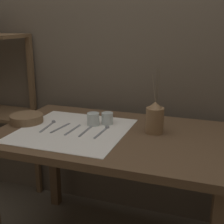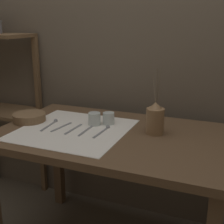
% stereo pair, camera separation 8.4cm
% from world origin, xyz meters
% --- Properties ---
extents(stone_wall_back, '(7.00, 0.06, 2.40)m').
position_xyz_m(stone_wall_back, '(0.00, 0.51, 1.20)').
color(stone_wall_back, brown).
rests_on(stone_wall_back, ground_plane).
extents(wooden_table, '(1.29, 0.81, 0.78)m').
position_xyz_m(wooden_table, '(0.00, 0.00, 0.68)').
color(wooden_table, brown).
rests_on(wooden_table, ground_plane).
extents(wooden_shelf_unit, '(0.55, 0.32, 1.28)m').
position_xyz_m(wooden_shelf_unit, '(-1.06, 0.34, 0.89)').
color(wooden_shelf_unit, brown).
rests_on(wooden_shelf_unit, ground_plane).
extents(linen_cloth, '(0.59, 0.60, 0.00)m').
position_xyz_m(linen_cloth, '(-0.22, -0.04, 0.78)').
color(linen_cloth, white).
rests_on(linen_cloth, wooden_table).
extents(pitcher_with_flowers, '(0.10, 0.10, 0.36)m').
position_xyz_m(pitcher_with_flowers, '(0.22, 0.08, 0.86)').
color(pitcher_with_flowers, olive).
rests_on(pitcher_with_flowers, wooden_table).
extents(wooden_bowl, '(0.20, 0.20, 0.05)m').
position_xyz_m(wooden_bowl, '(-0.55, -0.01, 0.80)').
color(wooden_bowl, brown).
rests_on(wooden_bowl, wooden_table).
extents(glass_tumbler_near, '(0.07, 0.07, 0.07)m').
position_xyz_m(glass_tumbler_near, '(-0.15, 0.08, 0.82)').
color(glass_tumbler_near, silver).
rests_on(glass_tumbler_near, wooden_table).
extents(glass_tumbler_far, '(0.07, 0.07, 0.07)m').
position_xyz_m(glass_tumbler_far, '(-0.08, 0.13, 0.82)').
color(glass_tumbler_far, silver).
rests_on(glass_tumbler_far, wooden_table).
extents(spoon_outer, '(0.03, 0.19, 0.02)m').
position_xyz_m(spoon_outer, '(-0.39, 0.01, 0.79)').
color(spoon_outer, gray).
rests_on(spoon_outer, wooden_table).
extents(fork_outer, '(0.04, 0.18, 0.00)m').
position_xyz_m(fork_outer, '(-0.31, -0.03, 0.78)').
color(fork_outer, gray).
rests_on(fork_outer, wooden_table).
extents(knife_center, '(0.02, 0.18, 0.00)m').
position_xyz_m(knife_center, '(-0.22, -0.04, 0.78)').
color(knife_center, gray).
rests_on(knife_center, wooden_table).
extents(fork_inner, '(0.01, 0.18, 0.00)m').
position_xyz_m(fork_inner, '(-0.15, -0.03, 0.78)').
color(fork_inner, gray).
rests_on(fork_inner, wooden_table).
extents(spoon_inner, '(0.02, 0.19, 0.02)m').
position_xyz_m(spoon_inner, '(-0.05, 0.02, 0.79)').
color(spoon_inner, gray).
rests_on(spoon_inner, wooden_table).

